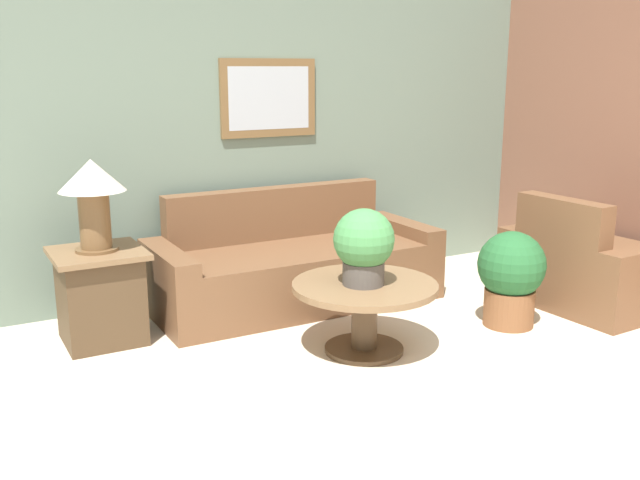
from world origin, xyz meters
TOP-DOWN VIEW (x-y plane):
  - ground_plane at (0.00, 0.00)m, footprint 20.00×20.00m
  - wall_back at (0.00, 2.97)m, footprint 7.15×0.09m
  - wall_right at (2.60, 1.47)m, footprint 0.06×4.94m
  - couch_main at (0.06, 2.45)m, footprint 2.16×0.88m
  - armchair at (2.00, 1.33)m, footprint 0.96×1.14m
  - coffee_table at (-0.00, 1.36)m, footprint 0.91×0.91m
  - side_table at (-1.41, 2.35)m, footprint 0.58×0.58m
  - table_lamp at (-1.41, 2.35)m, footprint 0.42×0.42m
  - potted_plant_on_table at (-0.02, 1.34)m, footprint 0.38×0.38m
  - potted_plant_floor at (1.14, 1.27)m, footprint 0.47×0.47m

SIDE VIEW (x-z plane):
  - ground_plane at x=0.00m, z-range 0.00..0.00m
  - armchair at x=2.00m, z-range -0.15..0.70m
  - couch_main at x=0.06m, z-range -0.14..0.70m
  - side_table at x=-1.41m, z-range 0.01..0.62m
  - coffee_table at x=0.00m, z-range 0.10..0.56m
  - potted_plant_floor at x=1.14m, z-range 0.03..0.70m
  - potted_plant_on_table at x=-0.02m, z-range 0.47..0.95m
  - table_lamp at x=-1.41m, z-range 0.72..1.31m
  - wall_right at x=2.60m, z-range 0.00..2.60m
  - wall_back at x=0.00m, z-range 0.00..2.60m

